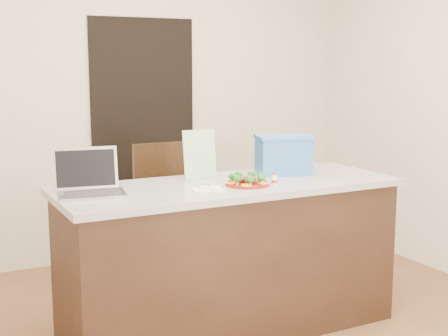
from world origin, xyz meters
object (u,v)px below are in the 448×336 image
plate (247,183)px  laptop (89,182)px  napkin (207,189)px  chair (170,206)px  island (229,257)px  blue_box (283,154)px  yogurt_bottle (274,180)px

plate → laptop: (-0.89, 0.18, 0.06)m
napkin → chair: bearing=79.6°
island → chair: size_ratio=1.96×
plate → laptop: 0.91m
island → chair: 0.90m
napkin → blue_box: bearing=19.6°
plate → blue_box: bearing=30.5°
laptop → blue_box: same height
island → blue_box: blue_box is taller
plate → chair: size_ratio=0.25×
island → plate: size_ratio=7.85×
yogurt_bottle → chair: 1.14m
napkin → laptop: (-0.63, 0.19, 0.06)m
plate → napkin: size_ratio=1.61×
blue_box → chair: bearing=138.9°
yogurt_bottle → chair: bearing=101.8°
plate → laptop: size_ratio=0.67×
napkin → yogurt_bottle: 0.41m
napkin → blue_box: size_ratio=0.40×
laptop → chair: laptop is taller
island → napkin: napkin is taller
plate → yogurt_bottle: (0.14, -0.07, 0.02)m
island → yogurt_bottle: bearing=-41.1°
yogurt_bottle → chair: (-0.22, 1.06, -0.35)m
blue_box → chair: 1.00m
blue_box → chair: size_ratio=0.38×
napkin → laptop: 0.66m
island → napkin: (-0.20, -0.11, 0.46)m
laptop → plate: bearing=-1.5°
island → plate: 0.48m
yogurt_bottle → island: bearing=138.9°
yogurt_bottle → laptop: bearing=166.2°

